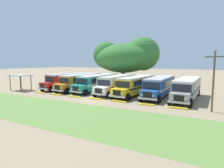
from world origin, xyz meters
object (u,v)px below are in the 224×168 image
parked_bus_slot_0 (68,80)px  parked_bus_slot_2 (98,82)px  parked_bus_slot_5 (160,86)px  parked_bus_slot_3 (117,83)px  waiting_shelter (20,76)px  parked_bus_slot_4 (136,85)px  broad_shade_tree (127,57)px  parked_bus_slot_6 (187,88)px  parked_bus_slot_1 (81,81)px  utility_pole (214,79)px

parked_bus_slot_0 → parked_bus_slot_2: (6.88, -0.02, 0.00)m
parked_bus_slot_5 → parked_bus_slot_2: bearing=-90.2°
parked_bus_slot_3 → waiting_shelter: (-16.57, -5.76, 0.87)m
parked_bus_slot_3 → parked_bus_slot_4: bearing=83.6°
parked_bus_slot_2 → broad_shade_tree: (0.59, 10.95, 4.55)m
parked_bus_slot_6 → broad_shade_tree: broad_shade_tree is taller
waiting_shelter → parked_bus_slot_2: bearing=24.4°
parked_bus_slot_2 → parked_bus_slot_1: bearing=-81.8°
parked_bus_slot_3 → parked_bus_slot_6: 10.84m
parked_bus_slot_3 → waiting_shelter: 17.57m
parked_bus_slot_5 → parked_bus_slot_6: 3.84m
parked_bus_slot_2 → parked_bus_slot_4: size_ratio=1.00×
parked_bus_slot_2 → parked_bus_slot_6: (14.60, -0.37, 0.00)m
parked_bus_slot_4 → broad_shade_tree: size_ratio=0.79×
parked_bus_slot_0 → parked_bus_slot_1: bearing=89.7°
parked_bus_slot_4 → parked_bus_slot_6: size_ratio=1.01×
parked_bus_slot_2 → broad_shade_tree: size_ratio=0.78×
parked_bus_slot_1 → parked_bus_slot_6: bearing=91.8°
parked_bus_slot_1 → parked_bus_slot_6: same height
parked_bus_slot_6 → waiting_shelter: size_ratio=3.02×
parked_bus_slot_3 → utility_pole: bearing=66.8°
utility_pole → parked_bus_slot_4: bearing=151.2°
parked_bus_slot_1 → parked_bus_slot_6: 18.14m
parked_bus_slot_1 → parked_bus_slot_3: same height
parked_bus_slot_4 → parked_bus_slot_5: (3.53, 0.41, 0.00)m
parked_bus_slot_3 → parked_bus_slot_6: size_ratio=1.00×
parked_bus_slot_3 → parked_bus_slot_0: bearing=-89.7°
parked_bus_slot_2 → utility_pole: (17.71, -6.21, 1.76)m
parked_bus_slot_4 → parked_bus_slot_6: same height
parked_bus_slot_2 → parked_bus_slot_3: size_ratio=1.01×
parked_bus_slot_4 → waiting_shelter: size_ratio=3.04×
broad_shade_tree → parked_bus_slot_4: bearing=-59.8°
utility_pole → waiting_shelter: size_ratio=1.72×
waiting_shelter → broad_shade_tree: bearing=51.4°
parked_bus_slot_1 → parked_bus_slot_3: (7.31, 0.24, 0.00)m
parked_bus_slot_6 → waiting_shelter: bearing=-77.1°
broad_shade_tree → parked_bus_slot_6: bearing=-38.9°
parked_bus_slot_2 → utility_pole: utility_pole is taller
utility_pole → waiting_shelter: utility_pole is taller
parked_bus_slot_1 → utility_pole: utility_pole is taller
parked_bus_slot_3 → parked_bus_slot_6: bearing=88.9°
parked_bus_slot_2 → parked_bus_slot_5: (10.77, -0.06, 0.00)m
parked_bus_slot_1 → parked_bus_slot_5: bearing=92.9°
parked_bus_slot_3 → utility_pole: size_ratio=1.75×
parked_bus_slot_4 → broad_shade_tree: (-6.66, 11.42, 4.55)m
parked_bus_slot_1 → waiting_shelter: size_ratio=3.02×
broad_shade_tree → waiting_shelter: (-13.38, -16.75, -3.68)m
parked_bus_slot_6 → parked_bus_slot_0: bearing=-89.3°
parked_bus_slot_6 → waiting_shelter: 27.95m
parked_bus_slot_4 → parked_bus_slot_5: bearing=101.2°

